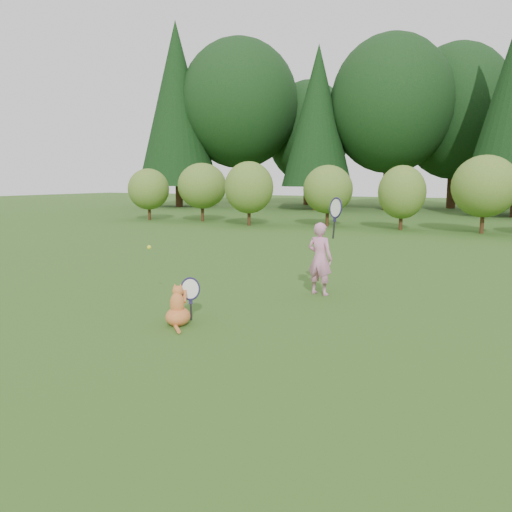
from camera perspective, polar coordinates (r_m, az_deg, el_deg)
The scene contains 6 objects.
ground at distance 7.69m, azimuth -4.10°, elevation -5.87°, with size 100.00×100.00×0.00m, color #265317.
shrub_row at distance 19.73m, azimuth 16.17°, elevation 6.85°, with size 28.00×3.00×2.80m, color #416D22, non-canonical shape.
woodland_backdrop at distance 30.11m, azimuth 20.70°, elevation 18.86°, with size 48.00×10.00×15.00m, color black, non-canonical shape.
child at distance 8.45m, azimuth 7.37°, elevation -0.11°, with size 0.70×0.45×1.85m.
cat at distance 6.79m, azimuth -8.88°, elevation -5.42°, with size 0.53×0.82×0.76m.
tennis_ball at distance 8.25m, azimuth -12.11°, elevation 0.98°, with size 0.07×0.07×0.07m.
Camera 1 is at (3.91, -6.33, 1.94)m, focal length 35.00 mm.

